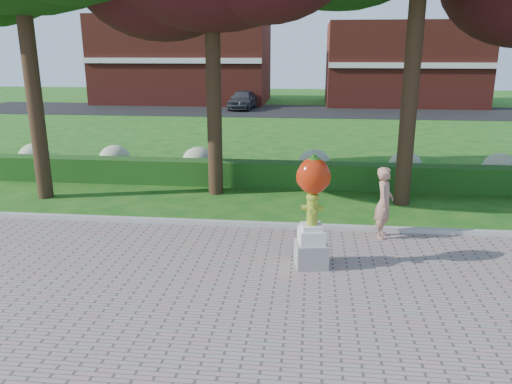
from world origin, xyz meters
TOP-DOWN VIEW (x-y plane):
  - ground at (0.00, 0.00)m, footprint 100.00×100.00m
  - curb at (0.00, 3.00)m, footprint 40.00×0.18m
  - lawn_hedge at (0.00, 7.00)m, footprint 24.00×0.70m
  - hydrangea_row at (0.57, 8.00)m, footprint 20.10×1.10m
  - street at (0.00, 28.00)m, footprint 50.00×8.00m
  - building_left at (-10.00, 34.00)m, footprint 14.00×8.00m
  - building_right at (8.00, 34.00)m, footprint 12.00×8.00m
  - hydrant_sculpture at (0.94, 0.80)m, footprint 0.72×0.72m
  - woman at (2.58, 2.60)m, footprint 0.54×0.69m
  - parked_car at (-4.30, 28.75)m, footprint 2.04×4.31m

SIDE VIEW (x-z plane):
  - ground at x=0.00m, z-range 0.00..0.00m
  - street at x=0.00m, z-range 0.00..0.02m
  - curb at x=0.00m, z-range 0.00..0.15m
  - lawn_hedge at x=0.00m, z-range 0.00..0.80m
  - hydrangea_row at x=0.57m, z-range 0.06..1.04m
  - parked_car at x=-4.30m, z-range 0.02..1.45m
  - woman at x=2.58m, z-range 0.04..1.71m
  - hydrant_sculpture at x=0.94m, z-range 0.11..2.40m
  - building_right at x=8.00m, z-range 0.00..6.40m
  - building_left at x=-10.00m, z-range 0.00..7.00m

